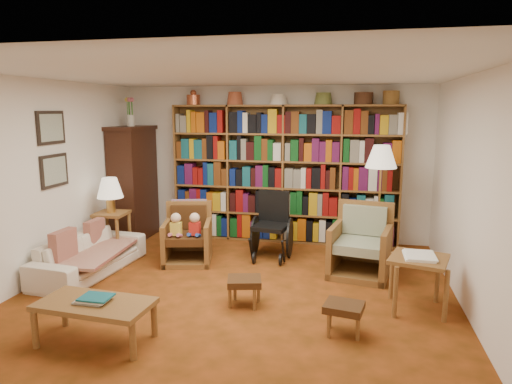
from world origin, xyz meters
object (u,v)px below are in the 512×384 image
(side_table_lamp, at_px, (112,223))
(footstool_b, at_px, (344,309))
(armchair_leather, at_px, (189,237))
(wheelchair, at_px, (272,227))
(armchair_sage, at_px, (360,247))
(sofa, at_px, (90,255))
(floor_lamp, at_px, (381,161))
(coffee_table, at_px, (95,307))
(side_table_papers, at_px, (419,265))
(footstool_a, at_px, (244,283))

(side_table_lamp, height_order, footstool_b, side_table_lamp)
(armchair_leather, height_order, wheelchair, wheelchair)
(armchair_sage, bearing_deg, sofa, -167.54)
(side_table_lamp, height_order, wheelchair, wheelchair)
(sofa, height_order, armchair_sage, armchair_sage)
(wheelchair, bearing_deg, armchair_leather, -159.39)
(wheelchair, xyz_separation_m, floor_lamp, (1.50, 0.19, 0.98))
(floor_lamp, relative_size, coffee_table, 1.52)
(armchair_sage, distance_m, floor_lamp, 1.26)
(side_table_papers, xyz_separation_m, coffee_table, (-2.99, -1.34, -0.15))
(footstool_a, bearing_deg, armchair_leather, 130.29)
(footstool_b, bearing_deg, wheelchair, 116.41)
(coffee_table, bearing_deg, armchair_sage, 44.88)
(sofa, bearing_deg, side_table_papers, -89.11)
(sofa, distance_m, armchair_sage, 3.55)
(side_table_lamp, xyz_separation_m, armchair_leather, (1.19, 0.01, -0.14))
(floor_lamp, distance_m, footstool_a, 2.71)
(floor_lamp, bearing_deg, armchair_leather, -166.95)
(side_table_lamp, relative_size, armchair_sage, 0.70)
(floor_lamp, xyz_separation_m, coffee_table, (-2.65, -3.00, -1.07))
(wheelchair, xyz_separation_m, footstool_a, (0.00, -1.75, -0.18))
(sofa, height_order, side_table_papers, side_table_papers)
(armchair_leather, distance_m, side_table_papers, 3.14)
(armchair_leather, bearing_deg, floor_lamp, 13.05)
(armchair_leather, bearing_deg, footstool_b, -38.62)
(floor_lamp, bearing_deg, footstool_a, -127.77)
(armchair_sage, xyz_separation_m, footstool_b, (-0.16, -1.75, -0.10))
(side_table_lamp, xyz_separation_m, footstool_a, (2.32, -1.31, -0.23))
(floor_lamp, distance_m, coffee_table, 4.15)
(wheelchair, xyz_separation_m, side_table_papers, (1.84, -1.48, 0.06))
(armchair_leather, bearing_deg, wheelchair, 20.61)
(floor_lamp, bearing_deg, wheelchair, -172.95)
(footstool_b, bearing_deg, armchair_leather, 141.38)
(sofa, xyz_separation_m, side_table_lamp, (-0.10, 0.76, 0.24))
(sofa, relative_size, footstool_a, 3.96)
(side_table_lamp, relative_size, coffee_table, 0.60)
(armchair_leather, relative_size, floor_lamp, 0.51)
(sofa, relative_size, floor_lamp, 1.03)
(armchair_sage, distance_m, wheelchair, 1.32)
(coffee_table, bearing_deg, floor_lamp, 48.60)
(side_table_lamp, bearing_deg, armchair_sage, 0.04)
(floor_lamp, bearing_deg, side_table_lamp, -170.79)
(footstool_b, bearing_deg, sofa, 163.34)
(armchair_sage, height_order, footstool_b, armchair_sage)
(sofa, distance_m, floor_lamp, 4.13)
(sofa, xyz_separation_m, coffee_table, (1.06, -1.62, 0.10))
(side_table_lamp, distance_m, armchair_sage, 3.57)
(floor_lamp, bearing_deg, coffee_table, -131.40)
(coffee_table, bearing_deg, side_table_lamp, 116.02)
(side_table_papers, bearing_deg, footstool_a, -171.61)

